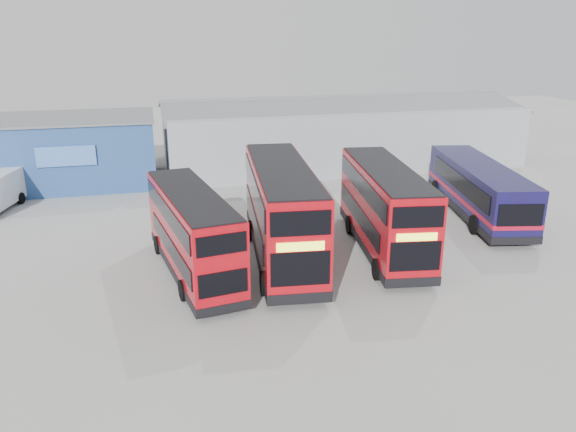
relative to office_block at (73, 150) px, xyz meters
The scene contains 7 objects.
ground_plane 22.94m from the office_block, 52.11° to the right, with size 120.00×120.00×0.00m, color gray.
office_block is the anchor object (origin of this frame).
maintenance_shed 22.09m from the office_block, ahead, with size 30.50×12.00×5.89m.
double_decker_left 20.78m from the office_block, 69.27° to the right, with size 3.90×10.14×4.19m.
double_decker_centre 22.08m from the office_block, 57.20° to the right, with size 4.04×11.96×4.96m.
double_decker_right 25.59m from the office_block, 46.74° to the right, with size 4.15×11.07×4.58m.
single_decker_blue 29.61m from the office_block, 29.62° to the right, with size 5.29×12.59×3.34m.
Camera 1 is at (-8.34, -26.93, 11.52)m, focal length 35.00 mm.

